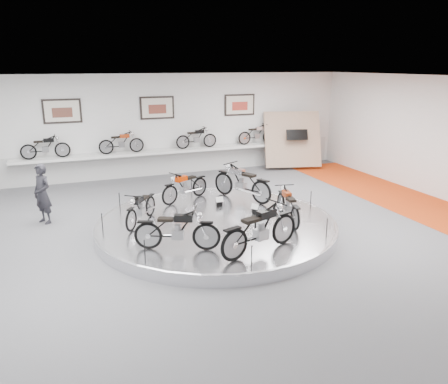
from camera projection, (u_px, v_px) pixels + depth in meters
name	position (u px, v px, depth m)	size (l,w,h in m)	color
floor	(220.00, 235.00, 11.55)	(16.00, 16.00, 0.00)	#525255
ceiling	(220.00, 79.00, 10.42)	(16.00, 16.00, 0.00)	white
wall_back	(158.00, 126.00, 17.25)	(16.00, 16.00, 0.00)	silver
wall_front	(448.00, 289.00, 4.72)	(16.00, 16.00, 0.00)	silver
orange_carpet_strip	(420.00, 206.00, 13.90)	(2.40, 12.60, 0.01)	#BC4511
dado_band	(159.00, 162.00, 17.64)	(15.68, 0.04, 1.10)	#BCBCBA
display_platform	(216.00, 226.00, 11.77)	(6.40, 6.40, 0.30)	silver
platform_rim	(216.00, 221.00, 11.74)	(6.40, 6.40, 0.10)	#B2B2BA
shelf	(161.00, 152.00, 17.26)	(11.00, 0.55, 0.10)	silver
poster_left	(62.00, 111.00, 15.80)	(1.35, 0.06, 0.88)	beige
poster_center	(157.00, 108.00, 17.01)	(1.35, 0.06, 0.88)	beige
poster_right	(240.00, 105.00, 18.22)	(1.35, 0.06, 0.88)	beige
display_panel	(293.00, 139.00, 18.59)	(2.40, 0.12, 2.40)	#A37F6A
shelf_bike_a	(45.00, 149.00, 15.69)	(1.22, 0.42, 0.73)	black
shelf_bike_b	(121.00, 144.00, 16.62)	(1.22, 0.42, 0.73)	maroon
shelf_bike_c	(196.00, 139.00, 17.66)	(1.22, 0.42, 0.73)	black
shelf_bike_d	(257.00, 135.00, 18.60)	(1.22, 0.42, 0.73)	#B4B3B8
bike_a	(242.00, 182.00, 13.41)	(1.89, 0.67, 1.11)	#B4B3B8
bike_b	(185.00, 186.00, 13.31)	(1.57, 0.55, 0.92)	#B42900
bike_c	(141.00, 208.00, 11.40)	(1.48, 0.52, 0.87)	black
bike_d	(177.00, 229.00, 9.75)	(1.66, 0.59, 0.98)	black
bike_e	(260.00, 229.00, 9.61)	(1.88, 0.66, 1.11)	black
bike_f	(288.00, 205.00, 11.54)	(1.56, 0.55, 0.92)	maroon
visitor	(42.00, 194.00, 12.20)	(0.62, 0.41, 1.70)	black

